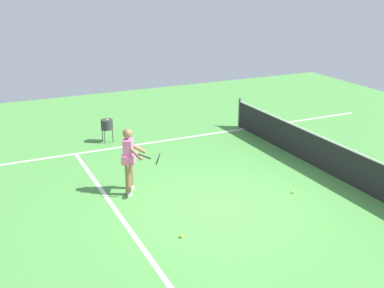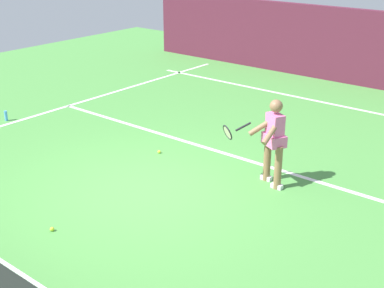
% 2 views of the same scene
% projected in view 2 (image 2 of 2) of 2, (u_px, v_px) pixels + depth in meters
% --- Properties ---
extents(ground_plane, '(23.42, 23.42, 0.00)m').
position_uv_depth(ground_plane, '(144.00, 189.00, 9.10)').
color(ground_plane, '#4C9342').
extents(court_back_wall, '(14.43, 0.24, 2.13)m').
position_uv_depth(court_back_wall, '(355.00, 47.00, 14.97)').
color(court_back_wall, '#561E33').
rests_on(court_back_wall, ground).
extents(baseline_marking, '(10.43, 0.10, 0.01)m').
position_uv_depth(baseline_marking, '(316.00, 101.00, 13.79)').
color(baseline_marking, white).
rests_on(baseline_marking, ground).
extents(service_line_marking, '(9.43, 0.10, 0.01)m').
position_uv_depth(service_line_marking, '(217.00, 151.00, 10.65)').
color(service_line_marking, white).
rests_on(service_line_marking, ground).
extents(tennis_player, '(1.05, 0.81, 1.55)m').
position_uv_depth(tennis_player, '(272.00, 139.00, 8.95)').
color(tennis_player, '#8C6647').
rests_on(tennis_player, ground).
extents(tennis_ball_near, '(0.07, 0.07, 0.07)m').
position_uv_depth(tennis_ball_near, '(159.00, 152.00, 10.54)').
color(tennis_ball_near, '#D1E533').
rests_on(tennis_ball_near, ground).
extents(tennis_ball_mid, '(0.07, 0.07, 0.07)m').
position_uv_depth(tennis_ball_mid, '(52.00, 229.00, 7.80)').
color(tennis_ball_mid, '#D1E533').
rests_on(tennis_ball_mid, ground).
extents(water_bottle, '(0.07, 0.07, 0.24)m').
position_uv_depth(water_bottle, '(6.00, 116.00, 12.31)').
color(water_bottle, '#4C9EE5').
rests_on(water_bottle, ground).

